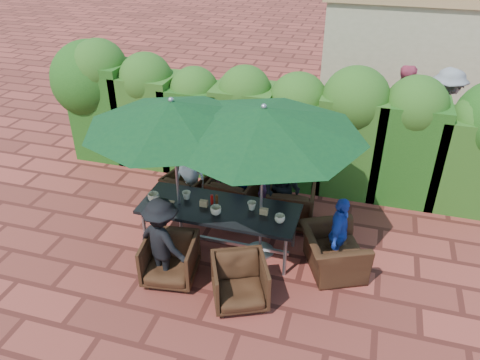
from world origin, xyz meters
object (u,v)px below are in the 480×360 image
(dining_table, at_px, (219,212))
(chair_far_mid, at_px, (233,193))
(umbrella_right, at_px, (263,121))
(chair_far_left, at_px, (187,188))
(chair_far_right, at_px, (291,202))
(chair_near_left, at_px, (170,257))
(chair_end_right, at_px, (334,246))
(chair_near_right, at_px, (240,280))
(umbrella_left, at_px, (172,114))

(dining_table, height_order, chair_far_mid, chair_far_mid)
(umbrella_right, distance_m, chair_far_left, 2.61)
(chair_far_right, height_order, chair_near_left, chair_far_right)
(umbrella_right, distance_m, chair_near_left, 2.33)
(chair_far_right, height_order, chair_end_right, chair_end_right)
(umbrella_right, distance_m, chair_near_right, 2.14)
(dining_table, xyz_separation_m, umbrella_right, (0.64, 0.07, 1.54))
(umbrella_left, distance_m, chair_near_right, 2.43)
(umbrella_left, bearing_deg, chair_end_right, 1.13)
(chair_far_left, height_order, chair_near_right, chair_near_right)
(chair_far_right, bearing_deg, chair_far_mid, -5.65)
(chair_far_mid, distance_m, chair_near_left, 1.92)
(chair_far_mid, bearing_deg, chair_end_right, 156.56)
(umbrella_right, xyz_separation_m, chair_end_right, (1.11, -0.07, -1.80))
(umbrella_right, distance_m, chair_far_right, 2.07)
(umbrella_left, xyz_separation_m, chair_near_left, (0.17, -0.81, -1.84))
(chair_near_left, distance_m, chair_end_right, 2.37)
(umbrella_left, relative_size, chair_near_right, 3.41)
(dining_table, xyz_separation_m, chair_far_mid, (-0.09, 1.02, -0.29))
(dining_table, height_order, chair_near_right, dining_table)
(chair_far_right, height_order, chair_near_right, chair_far_right)
(chair_far_right, bearing_deg, chair_far_left, -3.84)
(umbrella_right, xyz_separation_m, chair_far_mid, (-0.72, 0.95, -1.83))
(chair_far_left, bearing_deg, chair_end_right, 175.13)
(dining_table, height_order, umbrella_left, umbrella_left)
(chair_end_right, bearing_deg, chair_far_mid, 36.33)
(chair_near_right, xyz_separation_m, chair_end_right, (1.12, 1.01, 0.05))
(umbrella_left, bearing_deg, dining_table, 4.90)
(umbrella_right, relative_size, chair_far_mid, 3.64)
(umbrella_right, height_order, chair_near_left, umbrella_right)
(umbrella_left, height_order, chair_far_left, umbrella_left)
(umbrella_left, distance_m, chair_end_right, 2.98)
(chair_far_right, xyz_separation_m, chair_near_left, (-1.38, -1.87, -0.02))
(chair_near_right, bearing_deg, dining_table, 97.14)
(dining_table, bearing_deg, chair_near_left, -117.71)
(chair_near_left, bearing_deg, dining_table, 54.19)
(dining_table, distance_m, umbrella_right, 1.67)
(umbrella_left, height_order, chair_far_mid, umbrella_left)
(umbrella_left, relative_size, chair_far_left, 3.59)
(chair_near_left, bearing_deg, chair_end_right, 13.20)
(chair_far_mid, xyz_separation_m, chair_far_right, (1.02, -0.02, 0.00))
(chair_far_right, bearing_deg, dining_table, 42.52)
(umbrella_right, distance_m, chair_end_right, 2.12)
(chair_near_left, relative_size, chair_near_right, 1.02)
(chair_near_right, height_order, chair_end_right, chair_end_right)
(umbrella_right, relative_size, chair_end_right, 2.95)
(umbrella_left, height_order, chair_end_right, umbrella_left)
(chair_near_left, bearing_deg, chair_far_left, 96.73)
(chair_far_mid, relative_size, chair_near_right, 1.06)
(dining_table, xyz_separation_m, chair_end_right, (1.75, -0.01, -0.26))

